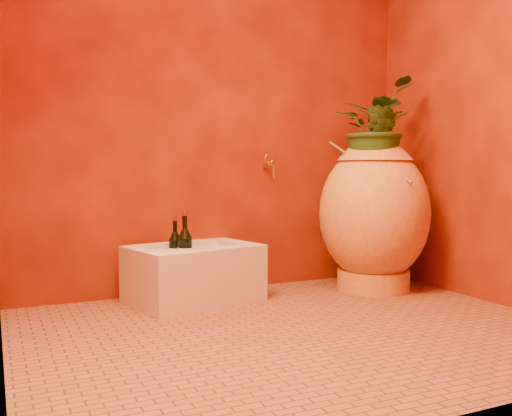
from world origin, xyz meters
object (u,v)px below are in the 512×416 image
wine_bottle_a (185,251)px  wine_bottle_c (185,251)px  stone_basin (194,275)px  wall_tap (270,165)px  wine_bottle_b (175,250)px  amphora (374,213)px

wine_bottle_a → wine_bottle_c: (0.02, 0.08, -0.02)m
stone_basin → wall_tap: wall_tap is taller
wall_tap → wine_bottle_b: bearing=-172.8°
wine_bottle_b → stone_basin: bearing=-49.0°
wine_bottle_b → wine_bottle_c: (0.04, -0.05, -0.00)m
wine_bottle_a → wine_bottle_b: size_ratio=1.14×
wine_bottle_b → wine_bottle_c: bearing=-50.8°
wine_bottle_a → wine_bottle_b: 0.13m
amphora → stone_basin: amphora is taller
wall_tap → wine_bottle_c: bearing=-167.6°
wine_bottle_b → wall_tap: bearing=7.2°
stone_basin → amphora: bearing=-8.5°
wine_bottle_a → wall_tap: size_ratio=2.19×
stone_basin → wine_bottle_b: (-0.08, 0.09, 0.13)m
stone_basin → wine_bottle_b: size_ratio=2.60×
stone_basin → wine_bottle_c: size_ratio=2.62×
wine_bottle_b → wall_tap: wall_tap is taller
amphora → wine_bottle_c: 1.18m
wine_bottle_b → amphora: bearing=-12.2°
wine_bottle_b → wall_tap: (0.64, 0.08, 0.49)m
wine_bottle_b → wine_bottle_c: 0.07m
wine_bottle_a → wine_bottle_b: (-0.02, 0.13, -0.01)m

